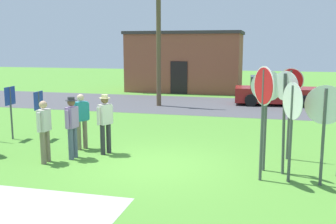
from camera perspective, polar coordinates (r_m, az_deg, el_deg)
ground_plane at (r=10.49m, az=-2.30°, el=-7.73°), size 80.00×80.00×0.00m
street_asphalt at (r=20.79m, az=6.11°, el=0.96°), size 60.00×6.40×0.01m
concrete_path at (r=8.04m, az=-18.99°, el=-13.84°), size 3.20×2.40×0.01m
building_background at (r=27.33m, az=2.50°, el=7.34°), size 7.76×4.07×4.04m
utility_pole at (r=20.38m, az=-1.38°, el=11.47°), size 1.80×0.24×7.19m
parked_car_on_street at (r=21.67m, az=15.27°, el=2.85°), size 4.40×2.22×1.51m
stop_sign_leaning_right at (r=9.21m, az=13.59°, el=1.45°), size 0.45×0.79×2.67m
stop_sign_leaning_left at (r=9.32m, az=21.72°, el=-0.68°), size 0.87×0.12×2.28m
stop_sign_tallest at (r=11.20m, az=17.24°, el=1.85°), size 0.67×0.13×2.53m
stop_sign_far_back at (r=9.99m, az=14.02°, el=1.33°), size 0.77×0.07×2.54m
stop_sign_rear_right at (r=9.81m, az=16.56°, el=1.00°), size 0.57×0.51×2.54m
stop_sign_nearest at (r=9.31m, az=17.50°, el=-0.28°), size 0.39×0.76×2.32m
person_with_sunhat at (r=11.20m, az=-13.72°, el=-1.69°), size 0.32×0.57×1.74m
person_holding_notes at (r=12.17m, az=-12.44°, el=-0.91°), size 0.38×0.50×1.69m
person_in_dark_shirt at (r=11.00m, az=-17.47°, el=-2.25°), size 0.22×0.57×1.69m
person_near_signs at (r=11.49m, az=-9.08°, el=-1.25°), size 0.36×0.51×1.74m
info_panel_leftmost at (r=14.12m, az=-21.85°, el=1.19°), size 0.07×0.60×1.77m
info_panel_middle at (r=13.80m, az=-18.20°, el=0.76°), size 0.08×0.60×1.62m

